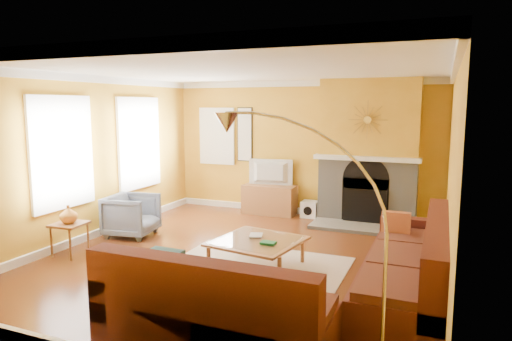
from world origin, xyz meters
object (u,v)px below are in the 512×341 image
at_px(media_console, 270,199).
at_px(sectional_sofa, 304,256).
at_px(coffee_table, 258,255).
at_px(armchair, 132,215).
at_px(arc_lamp, 308,254).
at_px(side_table, 70,239).

bearing_deg(media_console, sectional_sofa, -63.43).
distance_m(coffee_table, armchair, 2.70).
xyz_separation_m(coffee_table, media_console, (-1.00, 3.10, 0.08)).
xyz_separation_m(media_console, armchair, (-1.60, -2.40, 0.06)).
bearing_deg(arc_lamp, coffee_table, 120.91).
relative_size(armchair, side_table, 1.59).
distance_m(sectional_sofa, arc_lamp, 1.88).
bearing_deg(coffee_table, media_console, 107.88).
height_order(media_console, armchair, armchair).
height_order(sectional_sofa, coffee_table, sectional_sofa).
bearing_deg(armchair, arc_lamp, -135.42).
relative_size(sectional_sofa, media_console, 3.43).
height_order(coffee_table, arc_lamp, arc_lamp).
height_order(sectional_sofa, arc_lamp, arc_lamp).
height_order(armchair, arc_lamp, arc_lamp).
xyz_separation_m(coffee_table, side_table, (-2.80, -0.50, 0.03)).
xyz_separation_m(media_console, arc_lamp, (2.32, -5.30, 0.78)).
xyz_separation_m(coffee_table, arc_lamp, (1.32, -2.20, 0.86)).
bearing_deg(armchair, media_console, -42.59).
xyz_separation_m(media_console, side_table, (-1.80, -3.60, -0.05)).
bearing_deg(armchair, coffee_table, -113.97).
distance_m(side_table, arc_lamp, 4.53).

